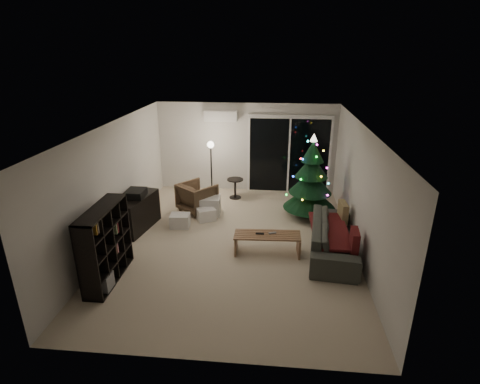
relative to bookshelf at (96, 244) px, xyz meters
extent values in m
plane|color=beige|center=(2.25, 1.53, -0.69)|extent=(6.50, 6.50, 0.00)
plane|color=white|center=(2.25, 1.53, 1.81)|extent=(6.50, 6.50, 0.00)
cube|color=silver|center=(2.25, 4.78, 0.56)|extent=(5.00, 0.02, 2.50)
cube|color=silver|center=(2.25, -1.72, 0.56)|extent=(5.00, 0.02, 2.50)
cube|color=silver|center=(-0.25, 1.53, 0.56)|extent=(0.02, 6.50, 2.50)
cube|color=silver|center=(4.75, 1.53, 0.56)|extent=(0.02, 6.50, 2.50)
cube|color=black|center=(3.45, 4.76, 0.36)|extent=(2.20, 0.02, 2.10)
cube|color=white|center=(1.55, 4.66, 1.46)|extent=(0.90, 0.22, 0.28)
cube|color=#3F3833|center=(3.45, 5.28, -0.74)|extent=(2.60, 1.00, 0.10)
cube|color=white|center=(3.45, 5.68, -0.19)|extent=(2.20, 0.06, 1.00)
cube|color=black|center=(0.00, 2.00, -0.30)|extent=(0.69, 1.31, 0.78)
cube|color=black|center=(0.00, 2.00, 0.17)|extent=(0.40, 0.47, 0.17)
imported|color=brown|center=(1.14, 3.13, -0.32)|extent=(1.12, 1.13, 0.74)
cube|color=silver|center=(1.49, 2.97, -0.47)|extent=(0.54, 0.54, 0.45)
cube|color=silver|center=(0.93, 2.16, -0.53)|extent=(0.46, 0.36, 0.31)
cube|color=silver|center=(1.46, 2.58, -0.54)|extent=(0.51, 0.47, 0.29)
cylinder|color=black|center=(2.00, 4.08, -0.42)|extent=(0.50, 0.50, 0.55)
cylinder|color=black|center=(1.39, 3.88, 0.09)|extent=(0.25, 0.25, 1.57)
imported|color=#424641|center=(4.30, 1.35, -0.36)|extent=(1.14, 2.35, 0.66)
cube|color=#3C1110|center=(4.20, 1.35, -0.21)|extent=(0.71, 1.63, 0.05)
cube|color=olive|center=(4.55, 2.00, -0.09)|extent=(0.17, 0.45, 0.44)
cube|color=#3C1110|center=(4.55, 0.70, -0.09)|extent=(0.16, 0.44, 0.44)
cube|color=black|center=(2.81, 1.17, -0.26)|extent=(0.17, 0.05, 0.02)
cube|color=slate|center=(3.06, 1.22, -0.26)|extent=(0.16, 0.09, 0.02)
cone|color=#133D23|center=(3.93, 3.06, 0.34)|extent=(1.31, 1.31, 2.06)
camera|label=1|loc=(3.05, -5.49, 3.20)|focal=28.00mm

